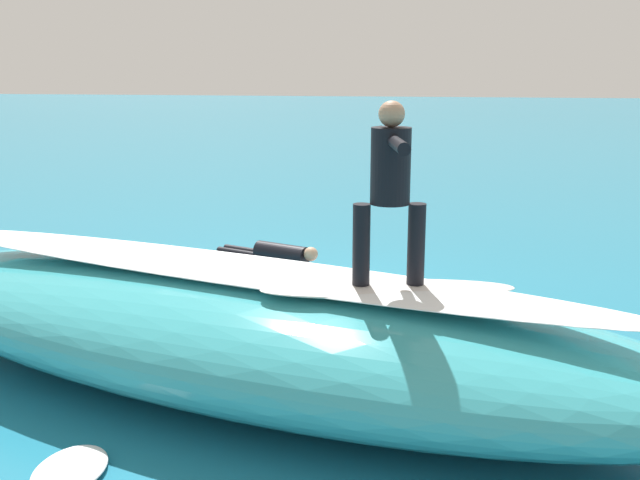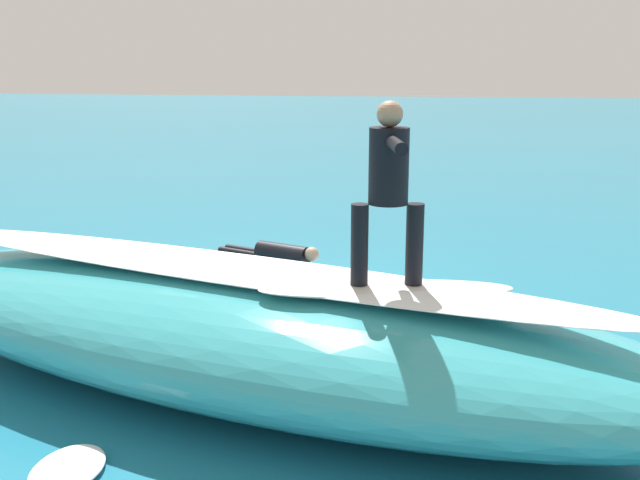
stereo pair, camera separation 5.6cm
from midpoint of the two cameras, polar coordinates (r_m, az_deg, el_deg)
The scene contains 9 objects.
ground_plane at distance 10.19m, azimuth -5.05°, elevation -4.63°, with size 120.00×120.00×0.00m, color teal.
wave_crest at distance 7.49m, azimuth -6.22°, elevation -6.76°, with size 9.20×2.86×1.15m, color teal.
wave_foam_lip at distance 7.30m, azimuth -6.34°, elevation -2.22°, with size 7.82×1.00×0.08m, color white.
surfboard_riding at distance 6.65m, azimuth 4.94°, elevation -3.73°, with size 2.27×0.56×0.09m, color silver.
surfer_riding at distance 6.43m, azimuth 5.12°, elevation 4.59°, with size 0.63×1.50×1.60m.
surfboard_paddling at distance 11.72m, azimuth -3.07°, elevation -1.96°, with size 2.46×0.55×0.08m, color #E0563D.
surfer_paddling at distance 11.75m, azimuth -3.64°, elevation -1.01°, with size 1.74×0.90×0.33m.
foam_patch_near at distance 11.35m, azimuth 0.62°, elevation -2.44°, with size 0.86×0.53×0.09m, color white.
foam_patch_mid at distance 6.44m, azimuth -18.76°, elevation -16.23°, with size 0.77×0.55×0.09m, color white.
Camera 1 is at (-2.27, 9.41, 3.16)m, focal length 42.03 mm.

